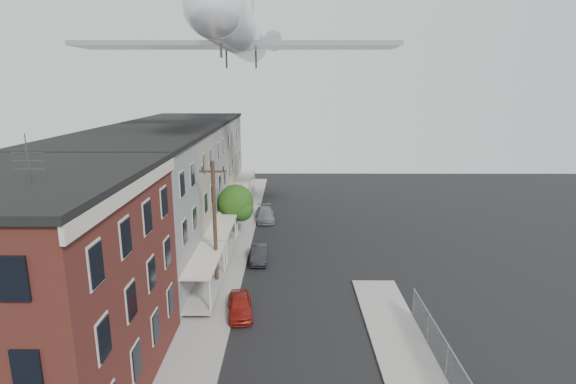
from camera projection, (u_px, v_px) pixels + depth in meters
name	position (u px, v px, depth m)	size (l,w,h in m)	color
sidewalk_left	(230.00, 255.00, 37.25)	(3.00, 62.00, 0.12)	gray
curb_left	(247.00, 255.00, 37.24)	(0.15, 62.00, 0.14)	gray
corner_building	(27.00, 289.00, 19.56)	(10.31, 12.30, 12.15)	#391A12
row_house_a	(112.00, 224.00, 28.81)	(11.98, 7.00, 10.30)	slate
row_house_b	(146.00, 198.00, 35.62)	(11.98, 7.00, 10.30)	#746B5C
row_house_c	(169.00, 180.00, 42.43)	(11.98, 7.00, 10.30)	slate
row_house_d	(186.00, 167.00, 49.24)	(11.98, 7.00, 10.30)	#746B5C
row_house_e	(199.00, 157.00, 56.05)	(11.98, 7.00, 10.30)	slate
utility_pole	(215.00, 224.00, 30.34)	(1.80, 0.26, 9.00)	black
street_tree	(237.00, 204.00, 40.28)	(3.22, 3.20, 5.20)	black
car_near	(240.00, 305.00, 27.62)	(1.47, 3.64, 1.24)	maroon
car_mid	(259.00, 254.00, 36.04)	(1.29, 3.69, 1.22)	black
car_far	(265.00, 214.00, 47.04)	(1.82, 4.47, 1.30)	slate
airplane	(240.00, 34.00, 37.94)	(25.59, 29.22, 8.53)	silver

